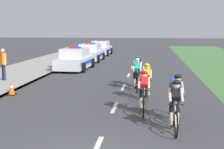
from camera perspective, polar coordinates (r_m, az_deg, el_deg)
name	(u,v)px	position (r m, az deg, el deg)	size (l,w,h in m)	color
sidewalk_slab	(24,71)	(22.02, -15.22, 0.67)	(4.16, 60.00, 0.12)	#A3A099
kerb_edge	(54,71)	(21.36, -10.23, 0.61)	(0.16, 60.00, 0.13)	#9E9E99
lane_markings_centre	(123,87)	(15.73, 2.02, -2.26)	(0.14, 25.60, 0.01)	white
cyclist_lead	(175,105)	(9.12, 11.06, -5.23)	(0.42, 1.72, 1.56)	black
cyclist_second	(176,97)	(10.15, 11.25, -3.85)	(0.43, 1.72, 1.56)	black
cyclist_third	(144,91)	(10.84, 5.63, -2.94)	(0.42, 1.72, 1.56)	black
cyclist_fourth	(146,81)	(12.88, 6.11, -1.14)	(0.42, 1.72, 1.56)	black
cyclist_fifth	(137,74)	(14.85, 4.36, 0.15)	(0.45, 1.72, 1.56)	black
cyclist_sixth	(138,71)	(15.81, 4.58, 0.65)	(0.43, 1.72, 1.56)	black
police_car_nearest	(75,60)	(22.26, -6.51, 2.60)	(2.16, 4.48, 1.59)	silver
police_car_second	(90,53)	(27.86, -3.83, 3.79)	(2.05, 4.43, 1.59)	silver
police_car_third	(101,49)	(33.76, -1.98, 4.61)	(2.08, 4.44, 1.59)	silver
traffic_cone_near	(11,88)	(14.56, -17.34, -2.27)	(0.36, 0.36, 0.64)	black
spectator_back	(3,62)	(17.91, -18.67, 2.10)	(0.43, 0.42, 1.68)	#23284C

